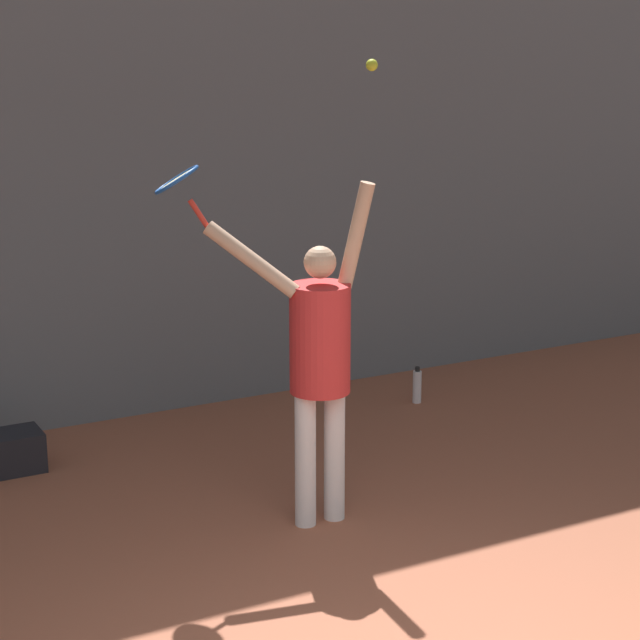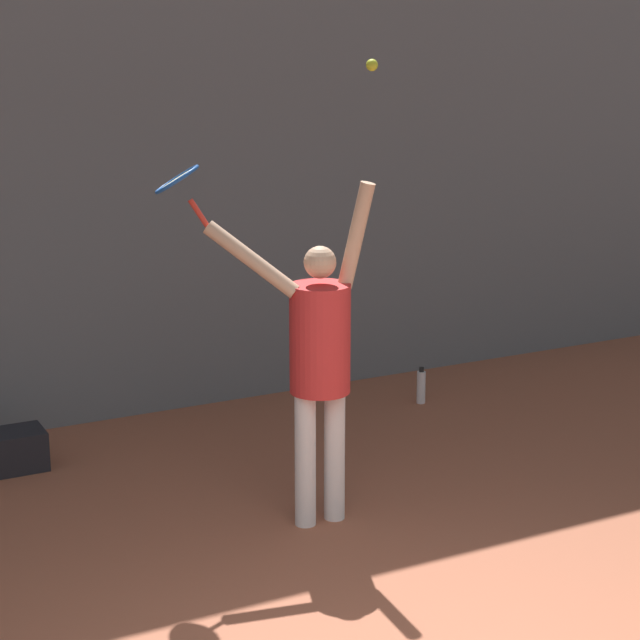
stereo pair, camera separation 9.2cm
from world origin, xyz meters
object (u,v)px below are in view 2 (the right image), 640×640
at_px(tennis_ball, 372,65).
at_px(equipment_bag, 0,452).
at_px(tennis_player, 319,353).
at_px(tennis_racket, 179,182).
at_px(water_bottle, 421,387).

height_order(tennis_ball, equipment_bag, tennis_ball).
height_order(tennis_player, tennis_ball, tennis_ball).
relative_size(tennis_player, tennis_racket, 5.44).
bearing_deg(tennis_player, equipment_bag, 132.13).
distance_m(tennis_player, equipment_bag, 2.53).
relative_size(tennis_player, equipment_bag, 3.46).
bearing_deg(equipment_bag, tennis_racket, -57.18).
bearing_deg(equipment_bag, water_bottle, -1.33).
distance_m(tennis_player, tennis_racket, 1.31).
bearing_deg(tennis_racket, tennis_player, -29.36).
height_order(tennis_player, equipment_bag, tennis_player).
height_order(tennis_racket, water_bottle, tennis_racket).
xyz_separation_m(tennis_racket, equipment_bag, (-0.86, 1.34, -1.97)).
bearing_deg(tennis_ball, equipment_bag, 135.07).
bearing_deg(equipment_bag, tennis_ball, -44.93).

